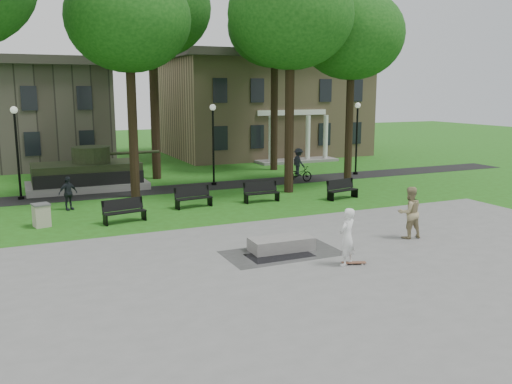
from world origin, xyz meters
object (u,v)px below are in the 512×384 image
(concrete_block, at_px, (281,244))
(cyclist, at_px, (298,168))
(skateboarder, at_px, (347,237))
(park_bench_0, at_px, (124,210))
(friend_watching, at_px, (409,212))
(trash_bin, at_px, (41,215))

(concrete_block, relative_size, cyclist, 1.06)
(skateboarder, xyz_separation_m, park_bench_0, (-5.35, 8.77, -0.43))
(friend_watching, height_order, trash_bin, friend_watching)
(park_bench_0, bearing_deg, skateboarder, -69.22)
(friend_watching, height_order, park_bench_0, friend_watching)
(park_bench_0, xyz_separation_m, trash_bin, (-3.25, 0.62, -0.04))
(concrete_block, relative_size, park_bench_0, 1.19)
(skateboarder, relative_size, trash_bin, 1.94)
(skateboarder, distance_m, cyclist, 15.97)
(friend_watching, relative_size, cyclist, 0.95)
(concrete_block, bearing_deg, cyclist, 59.09)
(park_bench_0, bearing_deg, trash_bin, 158.56)
(concrete_block, distance_m, skateboarder, 2.69)
(concrete_block, relative_size, friend_watching, 1.12)
(park_bench_0, bearing_deg, cyclist, 16.45)
(skateboarder, bearing_deg, trash_bin, -73.39)
(skateboarder, height_order, trash_bin, skateboarder)
(concrete_block, distance_m, park_bench_0, 7.70)
(cyclist, height_order, park_bench_0, cyclist)
(concrete_block, height_order, trash_bin, trash_bin)
(cyclist, distance_m, park_bench_0, 13.03)
(friend_watching, relative_size, park_bench_0, 1.06)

